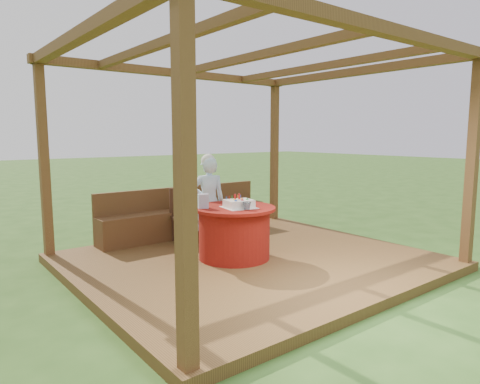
% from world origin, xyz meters
% --- Properties ---
extents(ground, '(60.00, 60.00, 0.00)m').
position_xyz_m(ground, '(0.00, 0.00, 0.00)').
color(ground, '#2B501A').
rests_on(ground, ground).
extents(deck, '(4.50, 4.00, 0.12)m').
position_xyz_m(deck, '(0.00, 0.00, 0.06)').
color(deck, brown).
rests_on(deck, ground).
extents(pergola, '(4.50, 4.00, 2.72)m').
position_xyz_m(pergola, '(0.00, 0.00, 2.41)').
color(pergola, brown).
rests_on(pergola, deck).
extents(bench, '(3.00, 0.42, 0.80)m').
position_xyz_m(bench, '(0.00, 1.72, 0.38)').
color(bench, brown).
rests_on(bench, deck).
extents(table, '(1.11, 1.11, 0.71)m').
position_xyz_m(table, '(-0.19, 0.14, 0.48)').
color(table, maroon).
rests_on(table, deck).
extents(chair, '(0.47, 0.47, 0.83)m').
position_xyz_m(chair, '(-0.25, 1.37, 0.57)').
color(chair, '#391F12').
rests_on(chair, deck).
extents(elderly_woman, '(0.58, 0.49, 1.39)m').
position_xyz_m(elderly_woman, '(-0.09, 0.90, 0.82)').
color(elderly_woman, '#A4D2F3').
rests_on(elderly_woman, deck).
extents(birthday_cake, '(0.46, 0.46, 0.18)m').
position_xyz_m(birthday_cake, '(-0.18, 0.04, 0.88)').
color(birthday_cake, white).
rests_on(birthday_cake, table).
extents(gift_bag, '(0.16, 0.13, 0.19)m').
position_xyz_m(gift_bag, '(-0.58, 0.29, 0.92)').
color(gift_bag, pink).
rests_on(gift_bag, table).
extents(drinking_glass, '(0.14, 0.14, 0.10)m').
position_xyz_m(drinking_glass, '(-0.21, -0.16, 0.88)').
color(drinking_glass, white).
rests_on(drinking_glass, table).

